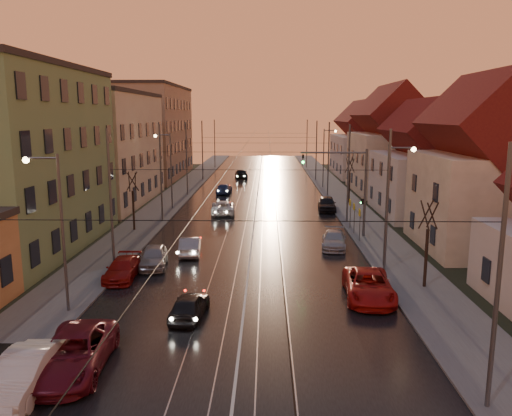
# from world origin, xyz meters

# --- Properties ---
(ground) EXTENTS (160.00, 160.00, 0.00)m
(ground) POSITION_xyz_m (0.00, 0.00, 0.00)
(ground) COLOR black
(ground) RESTS_ON ground
(road) EXTENTS (16.00, 120.00, 0.04)m
(road) POSITION_xyz_m (0.00, 40.00, 0.02)
(road) COLOR black
(road) RESTS_ON ground
(sidewalk_left) EXTENTS (4.00, 120.00, 0.15)m
(sidewalk_left) POSITION_xyz_m (-10.00, 40.00, 0.07)
(sidewalk_left) COLOR #4C4C4C
(sidewalk_left) RESTS_ON ground
(sidewalk_right) EXTENTS (4.00, 120.00, 0.15)m
(sidewalk_right) POSITION_xyz_m (10.00, 40.00, 0.07)
(sidewalk_right) COLOR #4C4C4C
(sidewalk_right) RESTS_ON ground
(tram_rail_0) EXTENTS (0.06, 120.00, 0.03)m
(tram_rail_0) POSITION_xyz_m (-2.20, 40.00, 0.06)
(tram_rail_0) COLOR gray
(tram_rail_0) RESTS_ON road
(tram_rail_1) EXTENTS (0.06, 120.00, 0.03)m
(tram_rail_1) POSITION_xyz_m (-0.77, 40.00, 0.06)
(tram_rail_1) COLOR gray
(tram_rail_1) RESTS_ON road
(tram_rail_2) EXTENTS (0.06, 120.00, 0.03)m
(tram_rail_2) POSITION_xyz_m (0.77, 40.00, 0.06)
(tram_rail_2) COLOR gray
(tram_rail_2) RESTS_ON road
(tram_rail_3) EXTENTS (0.06, 120.00, 0.03)m
(tram_rail_3) POSITION_xyz_m (2.20, 40.00, 0.06)
(tram_rail_3) COLOR gray
(tram_rail_3) RESTS_ON road
(apartment_left_1) EXTENTS (10.00, 18.00, 13.00)m
(apartment_left_1) POSITION_xyz_m (-17.50, 14.00, 6.50)
(apartment_left_1) COLOR #718F5B
(apartment_left_1) RESTS_ON ground
(apartment_left_2) EXTENTS (10.00, 20.00, 12.00)m
(apartment_left_2) POSITION_xyz_m (-17.50, 34.00, 6.00)
(apartment_left_2) COLOR #BDB092
(apartment_left_2) RESTS_ON ground
(apartment_left_3) EXTENTS (10.00, 24.00, 14.00)m
(apartment_left_3) POSITION_xyz_m (-17.50, 58.00, 7.00)
(apartment_left_3) COLOR #8B765A
(apartment_left_3) RESTS_ON ground
(house_right_1) EXTENTS (8.67, 10.20, 10.80)m
(house_right_1) POSITION_xyz_m (17.00, 15.00, 5.45)
(house_right_1) COLOR #BAAB8F
(house_right_1) RESTS_ON ground
(house_right_2) EXTENTS (9.18, 12.24, 9.20)m
(house_right_2) POSITION_xyz_m (17.00, 28.00, 4.64)
(house_right_2) COLOR beige
(house_right_2) RESTS_ON ground
(house_right_3) EXTENTS (9.18, 14.28, 11.50)m
(house_right_3) POSITION_xyz_m (17.00, 43.00, 5.80)
(house_right_3) COLOR #BAAB8F
(house_right_3) RESTS_ON ground
(house_right_4) EXTENTS (9.18, 16.32, 10.00)m
(house_right_4) POSITION_xyz_m (17.00, 61.00, 5.05)
(house_right_4) COLOR beige
(house_right_4) RESTS_ON ground
(catenary_pole_r_0) EXTENTS (0.16, 0.16, 9.00)m
(catenary_pole_r_0) POSITION_xyz_m (8.60, -6.00, 4.50)
(catenary_pole_r_0) COLOR #595B60
(catenary_pole_r_0) RESTS_ON ground
(catenary_pole_l_1) EXTENTS (0.16, 0.16, 9.00)m
(catenary_pole_l_1) POSITION_xyz_m (-8.60, 9.00, 4.50)
(catenary_pole_l_1) COLOR #595B60
(catenary_pole_l_1) RESTS_ON ground
(catenary_pole_r_1) EXTENTS (0.16, 0.16, 9.00)m
(catenary_pole_r_1) POSITION_xyz_m (8.60, 9.00, 4.50)
(catenary_pole_r_1) COLOR #595B60
(catenary_pole_r_1) RESTS_ON ground
(catenary_pole_l_2) EXTENTS (0.16, 0.16, 9.00)m
(catenary_pole_l_2) POSITION_xyz_m (-8.60, 24.00, 4.50)
(catenary_pole_l_2) COLOR #595B60
(catenary_pole_l_2) RESTS_ON ground
(catenary_pole_r_2) EXTENTS (0.16, 0.16, 9.00)m
(catenary_pole_r_2) POSITION_xyz_m (8.60, 24.00, 4.50)
(catenary_pole_r_2) COLOR #595B60
(catenary_pole_r_2) RESTS_ON ground
(catenary_pole_l_3) EXTENTS (0.16, 0.16, 9.00)m
(catenary_pole_l_3) POSITION_xyz_m (-8.60, 39.00, 4.50)
(catenary_pole_l_3) COLOR #595B60
(catenary_pole_l_3) RESTS_ON ground
(catenary_pole_r_3) EXTENTS (0.16, 0.16, 9.00)m
(catenary_pole_r_3) POSITION_xyz_m (8.60, 39.00, 4.50)
(catenary_pole_r_3) COLOR #595B60
(catenary_pole_r_3) RESTS_ON ground
(catenary_pole_l_4) EXTENTS (0.16, 0.16, 9.00)m
(catenary_pole_l_4) POSITION_xyz_m (-8.60, 54.00, 4.50)
(catenary_pole_l_4) COLOR #595B60
(catenary_pole_l_4) RESTS_ON ground
(catenary_pole_r_4) EXTENTS (0.16, 0.16, 9.00)m
(catenary_pole_r_4) POSITION_xyz_m (8.60, 54.00, 4.50)
(catenary_pole_r_4) COLOR #595B60
(catenary_pole_r_4) RESTS_ON ground
(catenary_pole_l_5) EXTENTS (0.16, 0.16, 9.00)m
(catenary_pole_l_5) POSITION_xyz_m (-8.60, 72.00, 4.50)
(catenary_pole_l_5) COLOR #595B60
(catenary_pole_l_5) RESTS_ON ground
(catenary_pole_r_5) EXTENTS (0.16, 0.16, 9.00)m
(catenary_pole_r_5) POSITION_xyz_m (8.60, 72.00, 4.50)
(catenary_pole_r_5) COLOR #595B60
(catenary_pole_r_5) RESTS_ON ground
(street_lamp_0) EXTENTS (1.75, 0.32, 8.00)m
(street_lamp_0) POSITION_xyz_m (-9.10, 2.00, 4.89)
(street_lamp_0) COLOR #595B60
(street_lamp_0) RESTS_ON ground
(street_lamp_1) EXTENTS (1.75, 0.32, 8.00)m
(street_lamp_1) POSITION_xyz_m (9.10, 10.00, 4.89)
(street_lamp_1) COLOR #595B60
(street_lamp_1) RESTS_ON ground
(street_lamp_2) EXTENTS (1.75, 0.32, 8.00)m
(street_lamp_2) POSITION_xyz_m (-9.10, 30.00, 4.89)
(street_lamp_2) COLOR #595B60
(street_lamp_2) RESTS_ON ground
(street_lamp_3) EXTENTS (1.75, 0.32, 8.00)m
(street_lamp_3) POSITION_xyz_m (9.10, 46.00, 4.89)
(street_lamp_3) COLOR #595B60
(street_lamp_3) RESTS_ON ground
(traffic_light_mast) EXTENTS (5.30, 0.32, 7.20)m
(traffic_light_mast) POSITION_xyz_m (7.99, 18.00, 4.60)
(traffic_light_mast) COLOR #595B60
(traffic_light_mast) RESTS_ON ground
(bare_tree_0) EXTENTS (1.09, 1.09, 5.11)m
(bare_tree_0) POSITION_xyz_m (-10.20, 20.00, 2.49)
(bare_tree_0) COLOR black
(bare_tree_0) RESTS_ON ground
(bare_tree_1) EXTENTS (1.09, 1.09, 5.11)m
(bare_tree_1) POSITION_xyz_m (10.20, 6.00, 2.49)
(bare_tree_1) COLOR black
(bare_tree_1) RESTS_ON ground
(bare_tree_2) EXTENTS (1.09, 1.09, 5.11)m
(bare_tree_2) POSITION_xyz_m (10.40, 34.00, 2.49)
(bare_tree_2) COLOR black
(bare_tree_2) RESTS_ON ground
(driving_car_0) EXTENTS (1.82, 3.79, 1.25)m
(driving_car_0) POSITION_xyz_m (-2.62, 1.57, 0.62)
(driving_car_0) COLOR black
(driving_car_0) RESTS_ON ground
(driving_car_1) EXTENTS (1.77, 4.10, 1.31)m
(driving_car_1) POSITION_xyz_m (-4.31, 12.82, 0.66)
(driving_car_1) COLOR gray
(driving_car_1) RESTS_ON ground
(driving_car_2) EXTENTS (2.64, 5.10, 1.37)m
(driving_car_2) POSITION_xyz_m (-3.23, 27.60, 0.69)
(driving_car_2) COLOR silver
(driving_car_2) RESTS_ON ground
(driving_car_3) EXTENTS (1.88, 4.42, 1.27)m
(driving_car_3) POSITION_xyz_m (-4.25, 40.85, 0.64)
(driving_car_3) COLOR navy
(driving_car_3) RESTS_ON ground
(driving_car_4) EXTENTS (2.34, 4.72, 1.54)m
(driving_car_4) POSITION_xyz_m (-2.82, 56.17, 0.77)
(driving_car_4) COLOR black
(driving_car_4) RESTS_ON ground
(parked_left_0) EXTENTS (1.71, 4.51, 1.47)m
(parked_left_0) POSITION_xyz_m (-7.49, -5.30, 0.73)
(parked_left_0) COLOR silver
(parked_left_0) RESTS_ON ground
(parked_left_1) EXTENTS (2.83, 5.58, 1.51)m
(parked_left_1) POSITION_xyz_m (-6.32, -3.71, 0.76)
(parked_left_1) COLOR maroon
(parked_left_1) RESTS_ON ground
(parked_left_2) EXTENTS (1.84, 4.27, 1.22)m
(parked_left_2) POSITION_xyz_m (-7.60, 7.42, 0.61)
(parked_left_2) COLOR maroon
(parked_left_2) RESTS_ON ground
(parked_left_3) EXTENTS (2.16, 4.29, 1.40)m
(parked_left_3) POSITION_xyz_m (-6.23, 9.81, 0.70)
(parked_left_3) COLOR gray
(parked_left_3) RESTS_ON ground
(parked_right_0) EXTENTS (2.84, 5.53, 1.49)m
(parked_right_0) POSITION_xyz_m (6.66, 4.34, 0.75)
(parked_right_0) COLOR #AF1311
(parked_right_0) RESTS_ON ground
(parked_right_1) EXTENTS (2.33, 4.51, 1.25)m
(parked_right_1) POSITION_xyz_m (6.20, 14.88, 0.63)
(parked_right_1) COLOR #A6A6AB
(parked_right_1) RESTS_ON ground
(parked_right_2) EXTENTS (2.10, 4.56, 1.51)m
(parked_right_2) POSITION_xyz_m (7.40, 29.56, 0.76)
(parked_right_2) COLOR black
(parked_right_2) RESTS_ON ground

